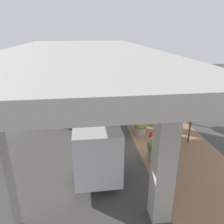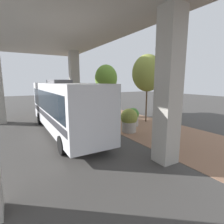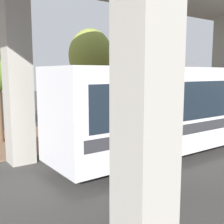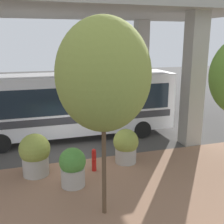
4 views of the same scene
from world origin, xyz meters
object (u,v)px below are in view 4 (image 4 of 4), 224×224
(fire_hydrant, at_px, (94,160))
(planter_back, at_px, (126,146))
(bus, at_px, (74,102))
(planter_middle, at_px, (73,167))
(street_tree_near, at_px, (103,75))
(planter_front, at_px, (35,154))

(fire_hydrant, distance_m, planter_back, 1.67)
(bus, xyz_separation_m, fire_hydrant, (-4.54, -0.02, -1.58))
(fire_hydrant, relative_size, planter_middle, 0.66)
(street_tree_near, bearing_deg, planter_middle, 18.31)
(bus, xyz_separation_m, planter_middle, (-5.53, 1.04, -1.30))
(fire_hydrant, bearing_deg, planter_front, 81.02)
(bus, bearing_deg, street_tree_near, 177.23)
(bus, xyz_separation_m, planter_front, (-4.17, 2.37, -1.17))
(planter_front, height_order, planter_middle, planter_front)
(planter_back, bearing_deg, bus, 21.35)
(fire_hydrant, relative_size, street_tree_near, 0.17)
(planter_front, xyz_separation_m, planter_middle, (-1.36, -1.32, -0.13))
(bus, bearing_deg, fire_hydrant, -179.74)
(fire_hydrant, distance_m, planter_middle, 1.48)
(fire_hydrant, xyz_separation_m, street_tree_near, (-3.03, 0.39, 3.97))
(street_tree_near, bearing_deg, bus, -2.77)
(fire_hydrant, height_order, street_tree_near, street_tree_near)
(planter_middle, bearing_deg, bus, -10.67)
(bus, height_order, planter_front, bus)
(fire_hydrant, bearing_deg, planter_middle, 132.88)
(bus, xyz_separation_m, street_tree_near, (-7.57, 0.37, 2.39))
(fire_hydrant, bearing_deg, planter_back, -74.96)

